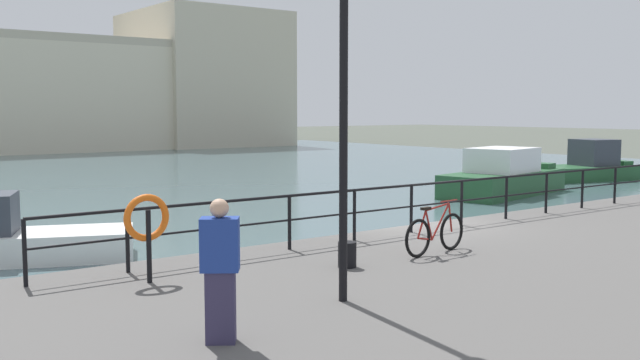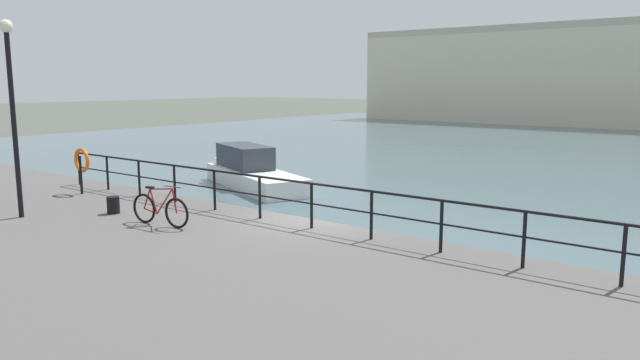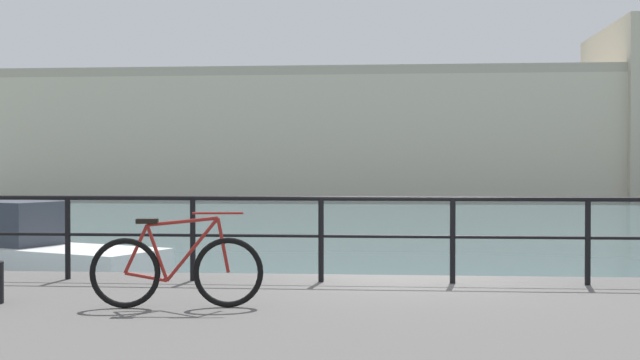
{
  "view_description": "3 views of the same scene",
  "coord_description": "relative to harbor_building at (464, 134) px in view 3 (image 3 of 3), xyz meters",
  "views": [
    {
      "loc": [
        -12.16,
        -12.08,
        3.69
      ],
      "look_at": [
        -0.84,
        2.88,
        1.86
      ],
      "focal_mm": 40.33,
      "sensor_mm": 36.0,
      "label": 1
    },
    {
      "loc": [
        8.99,
        -11.28,
        4.33
      ],
      "look_at": [
        -1.1,
        1.75,
        1.63
      ],
      "focal_mm": 33.5,
      "sensor_mm": 36.0,
      "label": 2
    },
    {
      "loc": [
        -0.26,
        -10.85,
        2.42
      ],
      "look_at": [
        -1.46,
        4.15,
        2.2
      ],
      "focal_mm": 45.35,
      "sensor_mm": 36.0,
      "label": 3
    }
  ],
  "objects": [
    {
      "name": "moored_cabin_cruiser",
      "position": [
        -14.72,
        -49.86,
        -4.65
      ],
      "size": [
        6.71,
        4.28,
        1.68
      ],
      "rotation": [
        0.0,
        0.0,
        2.74
      ],
      "color": "white",
      "rests_on": "water_basin"
    },
    {
      "name": "harbor_building",
      "position": [
        0.0,
        0.0,
        0.0
      ],
      "size": [
        62.0,
        14.99,
        13.74
      ],
      "color": "beige",
      "rests_on": "ground_plane"
    },
    {
      "name": "quay_railing",
      "position": [
        -4.85,
        -57.13,
        -3.57
      ],
      "size": [
        21.37,
        0.07,
        1.08
      ],
      "color": "black",
      "rests_on": "quay_promenade"
    },
    {
      "name": "parked_bicycle",
      "position": [
        -8.64,
        -59.13,
        -3.92
      ],
      "size": [
        1.76,
        0.28,
        0.98
      ],
      "rotation": [
        0.0,
        0.0,
        0.13
      ],
      "color": "black",
      "rests_on": "quay_promenade"
    },
    {
      "name": "ground_plane",
      "position": [
        -6.26,
        -56.38,
        -5.3
      ],
      "size": [
        240.0,
        240.0,
        0.0
      ],
      "primitive_type": "plane",
      "color": "#4C5147"
    },
    {
      "name": "water_basin",
      "position": [
        -6.26,
        -26.18,
        -5.3
      ],
      "size": [
        80.0,
        60.0,
        0.01
      ],
      "primitive_type": "cube",
      "color": "#476066",
      "rests_on": "ground_plane"
    }
  ]
}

